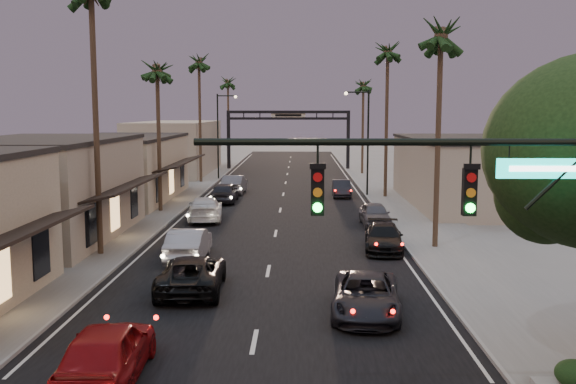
{
  "coord_description": "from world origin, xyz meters",
  "views": [
    {
      "loc": [
        1.42,
        -9.45,
        7.25
      ],
      "look_at": [
        0.74,
        27.95,
        2.5
      ],
      "focal_mm": 40.0,
      "sensor_mm": 36.0,
      "label": 1
    }
  ],
  "objects_px": {
    "curbside_near": "(366,295)",
    "traffic_signal": "(501,214)",
    "palm_ld": "(199,58)",
    "palm_lc": "(157,64)",
    "palm_rc": "(363,82)",
    "oncoming_pickup": "(192,274)",
    "arch": "(288,125)",
    "streetlight_left": "(220,129)",
    "streetlight_right": "(365,134)",
    "oncoming_red": "(107,351)",
    "palm_far": "(228,79)",
    "palm_ra": "(441,28)",
    "oncoming_silver": "(189,244)",
    "curbside_black": "(384,238)",
    "palm_rb": "(388,47)"
  },
  "relations": [
    {
      "from": "curbside_near",
      "to": "traffic_signal",
      "type": "bearing_deg",
      "value": -72.05
    },
    {
      "from": "palm_ld",
      "to": "palm_lc",
      "type": "bearing_deg",
      "value": -90.0
    },
    {
      "from": "palm_rc",
      "to": "curbside_near",
      "type": "distance_m",
      "value": 52.34
    },
    {
      "from": "oncoming_pickup",
      "to": "palm_rc",
      "type": "bearing_deg",
      "value": -105.82
    },
    {
      "from": "palm_ld",
      "to": "oncoming_pickup",
      "type": "distance_m",
      "value": 41.45
    },
    {
      "from": "arch",
      "to": "oncoming_pickup",
      "type": "xyz_separation_m",
      "value": [
        -2.9,
        -54.36,
        -4.79
      ]
    },
    {
      "from": "streetlight_left",
      "to": "curbside_near",
      "type": "relative_size",
      "value": 1.77
    },
    {
      "from": "oncoming_pickup",
      "to": "streetlight_right",
      "type": "bearing_deg",
      "value": -110.93
    },
    {
      "from": "streetlight_left",
      "to": "oncoming_red",
      "type": "distance_m",
      "value": 51.3
    },
    {
      "from": "streetlight_right",
      "to": "palm_rc",
      "type": "height_order",
      "value": "palm_rc"
    },
    {
      "from": "streetlight_left",
      "to": "palm_far",
      "type": "bearing_deg",
      "value": 93.95
    },
    {
      "from": "oncoming_red",
      "to": "streetlight_right",
      "type": "bearing_deg",
      "value": -107.87
    },
    {
      "from": "palm_ra",
      "to": "palm_far",
      "type": "bearing_deg",
      "value": 107.38
    },
    {
      "from": "palm_ld",
      "to": "oncoming_silver",
      "type": "relative_size",
      "value": 2.94
    },
    {
      "from": "streetlight_right",
      "to": "curbside_black",
      "type": "relative_size",
      "value": 1.89
    },
    {
      "from": "streetlight_left",
      "to": "palm_rb",
      "type": "xyz_separation_m",
      "value": [
        15.52,
        -14.0,
        7.09
      ]
    },
    {
      "from": "palm_ld",
      "to": "oncoming_red",
      "type": "height_order",
      "value": "palm_ld"
    },
    {
      "from": "palm_ra",
      "to": "oncoming_red",
      "type": "bearing_deg",
      "value": -125.99
    },
    {
      "from": "palm_far",
      "to": "oncoming_silver",
      "type": "bearing_deg",
      "value": -85.66
    },
    {
      "from": "palm_lc",
      "to": "oncoming_red",
      "type": "bearing_deg",
      "value": -80.5
    },
    {
      "from": "palm_ld",
      "to": "streetlight_left",
      "type": "bearing_deg",
      "value": 60.75
    },
    {
      "from": "curbside_near",
      "to": "palm_far",
      "type": "bearing_deg",
      "value": 106.39
    },
    {
      "from": "curbside_black",
      "to": "streetlight_right",
      "type": "bearing_deg",
      "value": 92.67
    },
    {
      "from": "curbside_black",
      "to": "arch",
      "type": "bearing_deg",
      "value": 102.72
    },
    {
      "from": "palm_rc",
      "to": "oncoming_silver",
      "type": "relative_size",
      "value": 2.52
    },
    {
      "from": "oncoming_silver",
      "to": "curbside_black",
      "type": "height_order",
      "value": "oncoming_silver"
    },
    {
      "from": "streetlight_left",
      "to": "curbside_near",
      "type": "bearing_deg",
      "value": -76.65
    },
    {
      "from": "palm_ra",
      "to": "palm_far",
      "type": "height_order",
      "value": "same"
    },
    {
      "from": "palm_far",
      "to": "streetlight_left",
      "type": "bearing_deg",
      "value": -86.05
    },
    {
      "from": "oncoming_red",
      "to": "curbside_black",
      "type": "xyz_separation_m",
      "value": [
        9.55,
        16.4,
        -0.14
      ]
    },
    {
      "from": "oncoming_silver",
      "to": "palm_ld",
      "type": "bearing_deg",
      "value": -82.93
    },
    {
      "from": "palm_ra",
      "to": "palm_rc",
      "type": "relative_size",
      "value": 1.08
    },
    {
      "from": "traffic_signal",
      "to": "palm_ld",
      "type": "bearing_deg",
      "value": 105.65
    },
    {
      "from": "streetlight_left",
      "to": "palm_lc",
      "type": "bearing_deg",
      "value": -94.37
    },
    {
      "from": "palm_rc",
      "to": "oncoming_pickup",
      "type": "bearing_deg",
      "value": -103.38
    },
    {
      "from": "palm_rb",
      "to": "curbside_black",
      "type": "relative_size",
      "value": 2.99
    },
    {
      "from": "streetlight_left",
      "to": "palm_far",
      "type": "distance_m",
      "value": 20.96
    },
    {
      "from": "streetlight_left",
      "to": "palm_ld",
      "type": "relative_size",
      "value": 0.63
    },
    {
      "from": "traffic_signal",
      "to": "palm_ra",
      "type": "relative_size",
      "value": 0.64
    },
    {
      "from": "palm_ra",
      "to": "oncoming_pickup",
      "type": "distance_m",
      "value": 17.8
    },
    {
      "from": "palm_rb",
      "to": "palm_rc",
      "type": "height_order",
      "value": "palm_rb"
    },
    {
      "from": "streetlight_right",
      "to": "palm_far",
      "type": "distance_m",
      "value": 36.85
    },
    {
      "from": "palm_rc",
      "to": "palm_far",
      "type": "height_order",
      "value": "palm_far"
    },
    {
      "from": "arch",
      "to": "palm_ld",
      "type": "bearing_deg",
      "value": -119.83
    },
    {
      "from": "traffic_signal",
      "to": "palm_ld",
      "type": "height_order",
      "value": "palm_ld"
    },
    {
      "from": "palm_rb",
      "to": "palm_far",
      "type": "relative_size",
      "value": 1.08
    },
    {
      "from": "palm_rb",
      "to": "palm_far",
      "type": "distance_m",
      "value": 37.98
    },
    {
      "from": "curbside_black",
      "to": "oncoming_silver",
      "type": "bearing_deg",
      "value": -161.37
    },
    {
      "from": "streetlight_left",
      "to": "palm_rc",
      "type": "xyz_separation_m",
      "value": [
        15.52,
        6.0,
        5.14
      ]
    },
    {
      "from": "oncoming_pickup",
      "to": "palm_lc",
      "type": "bearing_deg",
      "value": -76.81
    }
  ]
}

